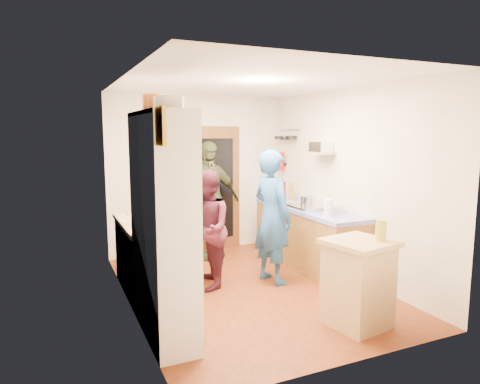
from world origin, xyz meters
TOP-DOWN VIEW (x-y plane):
  - floor at (0.00, 0.00)m, footprint 3.00×4.00m
  - ceiling at (0.00, 0.00)m, footprint 3.00×4.00m
  - wall_back at (0.00, 2.01)m, footprint 3.00×0.02m
  - wall_front at (0.00, -2.01)m, footprint 3.00×0.02m
  - wall_left at (-1.51, 0.00)m, footprint 0.02×4.00m
  - wall_right at (1.51, 0.00)m, footprint 0.02×4.00m
  - door_frame at (0.25, 1.97)m, footprint 0.95×0.06m
  - door_glass at (0.25, 1.94)m, footprint 0.70×0.02m
  - hutch_body at (-1.30, -0.80)m, footprint 0.40×1.20m
  - hutch_top_shelf at (-1.30, -0.80)m, footprint 0.40×1.14m
  - plate_stack at (-1.30, -1.14)m, footprint 0.26×0.26m
  - orange_pot_a at (-1.30, -0.71)m, footprint 0.18×0.18m
  - orange_pot_b at (-1.30, -0.49)m, footprint 0.20×0.20m
  - left_counter_base at (-1.20, 0.45)m, footprint 0.60×1.40m
  - left_counter_top at (-1.20, 0.45)m, footprint 0.64×1.44m
  - toaster at (-1.15, 0.07)m, footprint 0.28×0.21m
  - kettle at (-1.25, 0.31)m, footprint 0.22×0.22m
  - orange_bowl at (-1.12, 0.56)m, footprint 0.27×0.27m
  - chopping_board at (-1.18, 1.02)m, footprint 0.34×0.28m
  - right_counter_base at (1.20, 0.50)m, footprint 0.60×2.20m
  - right_counter_top at (1.20, 0.50)m, footprint 0.62×2.22m
  - hob at (1.20, 0.44)m, footprint 0.55×0.58m
  - pot_on_hob at (1.15, 0.43)m, footprint 0.21×0.21m
  - bottle_a at (1.05, 1.16)m, footprint 0.09×0.09m
  - bottle_b at (1.18, 1.20)m, footprint 0.10×0.10m
  - bottle_c at (1.31, 1.17)m, footprint 0.07×0.07m
  - paper_towel at (1.05, -0.21)m, footprint 0.12×0.12m
  - mixing_bowl at (1.30, -0.02)m, footprint 0.31×0.31m
  - island_base at (0.58, -1.42)m, footprint 0.64×0.64m
  - island_top at (0.58, -1.42)m, footprint 0.72×0.72m
  - cutting_board at (0.52, -1.38)m, footprint 0.39×0.34m
  - oil_jar at (0.78, -1.50)m, footprint 0.12×0.12m
  - pan_rail at (1.46, 1.52)m, footprint 0.02×0.65m
  - pan_hang_a at (1.40, 1.35)m, footprint 0.18×0.18m
  - pan_hang_b at (1.40, 1.55)m, footprint 0.16×0.16m
  - pan_hang_c at (1.40, 1.75)m, footprint 0.17×0.17m
  - wall_shelf at (1.37, 0.45)m, footprint 0.26×0.42m
  - radio at (1.37, 0.45)m, footprint 0.23×0.31m
  - ext_bracket at (1.47, 1.70)m, footprint 0.06×0.10m
  - fire_extinguisher at (1.41, 1.70)m, footprint 0.11×0.11m
  - picture_frame at (-1.48, -1.55)m, footprint 0.03×0.25m
  - person_hob at (0.43, 0.10)m, footprint 0.57×0.73m
  - person_left at (-0.45, 0.30)m, footprint 0.72×0.85m
  - person_back at (0.01, 1.55)m, footprint 1.13×0.53m

SIDE VIEW (x-z plane):
  - floor at x=0.00m, z-range -0.02..0.00m
  - right_counter_base at x=1.20m, z-range 0.00..0.84m
  - left_counter_base at x=-1.20m, z-range 0.00..0.85m
  - island_base at x=0.58m, z-range 0.00..0.86m
  - person_left at x=-0.45m, z-range 0.00..1.54m
  - right_counter_top at x=1.20m, z-range 0.84..0.90m
  - left_counter_top at x=-1.20m, z-range 0.85..0.90m
  - island_top at x=0.58m, z-range 0.86..0.91m
  - person_hob at x=0.43m, z-range 0.00..1.78m
  - cutting_board at x=0.52m, z-range 0.89..0.91m
  - chopping_board at x=-1.18m, z-range 0.90..0.92m
  - hob at x=1.20m, z-range 0.90..0.94m
  - person_back at x=0.01m, z-range 0.00..1.87m
  - mixing_bowl at x=1.30m, z-range 0.90..0.99m
  - orange_bowl at x=-1.12m, z-range 0.90..1.00m
  - toaster at x=-1.15m, z-range 0.90..1.09m
  - kettle at x=-1.25m, z-range 0.90..1.10m
  - pot_on_hob at x=1.15m, z-range 0.94..1.08m
  - paper_towel at x=1.05m, z-range 0.90..1.13m
  - oil_jar at x=0.78m, z-range 0.91..1.12m
  - bottle_c at x=1.31m, z-range 0.90..1.19m
  - door_frame at x=0.25m, z-range 0.00..2.10m
  - door_glass at x=0.25m, z-range 0.20..1.90m
  - bottle_a at x=1.05m, z-range 0.90..1.20m
  - bottle_b at x=1.18m, z-range 0.90..1.21m
  - hutch_body at x=-1.30m, z-range 0.00..2.20m
  - wall_back at x=0.00m, z-range 0.00..2.60m
  - wall_front at x=0.00m, z-range 0.00..2.60m
  - wall_left at x=-1.51m, z-range 0.00..2.60m
  - wall_right at x=1.51m, z-range 0.00..2.60m
  - ext_bracket at x=1.47m, z-range 1.43..1.47m
  - fire_extinguisher at x=1.41m, z-range 1.34..1.66m
  - wall_shelf at x=1.37m, z-range 1.69..1.71m
  - radio at x=1.37m, z-range 1.72..1.86m
  - pan_hang_b at x=1.40m, z-range 1.88..1.92m
  - pan_hang_c at x=1.40m, z-range 1.89..1.93m
  - pan_hang_a at x=1.40m, z-range 1.90..1.94m
  - pan_rail at x=1.46m, z-range 2.04..2.06m
  - picture_frame at x=-1.48m, z-range 1.90..2.20m
  - hutch_top_shelf at x=-1.30m, z-range 2.16..2.20m
  - plate_stack at x=-1.30m, z-range 2.20..2.31m
  - orange_pot_a at x=-1.30m, z-range 2.20..2.35m
  - orange_pot_b at x=-1.30m, z-range 2.20..2.37m
  - ceiling at x=0.00m, z-range 2.60..2.62m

